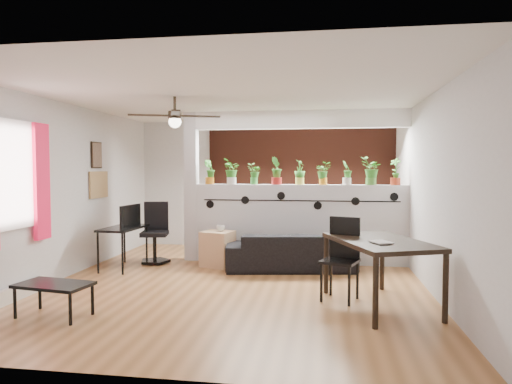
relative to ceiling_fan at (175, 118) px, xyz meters
name	(u,v)px	position (x,y,z in m)	size (l,w,h in m)	color
room_shell	(237,192)	(0.80, 0.30, -1.01)	(6.30, 7.10, 2.90)	brown
partition_wall	(300,224)	(1.60, 1.80, -1.64)	(3.60, 0.18, 1.35)	#BCBCC1
ceiling_header	(300,120)	(1.60, 1.80, 0.14)	(3.60, 0.18, 0.30)	white
pier_column	(192,187)	(-0.31, 1.80, -1.01)	(0.22, 0.20, 2.60)	#BCBCC1
brick_panel	(304,184)	(1.60, 3.27, -1.01)	(3.90, 0.05, 2.60)	#A54630
vine_decal	(299,201)	(1.60, 1.70, -1.23)	(3.31, 0.01, 0.30)	black
window_assembly	(14,178)	(-1.76, -0.90, -0.81)	(0.09, 1.30, 1.55)	white
baseboard_heater	(19,292)	(-1.74, -0.90, -2.22)	(0.08, 1.00, 0.18)	silver
corkboard	(99,185)	(-1.78, 1.25, -0.96)	(0.03, 0.60, 0.45)	#987549
framed_art	(97,155)	(-1.78, 1.20, -0.46)	(0.03, 0.34, 0.44)	#8C7259
ceiling_fan	(175,118)	(0.00, 0.00, 0.00)	(1.19, 1.19, 0.43)	black
potted_plant_0	(210,171)	(0.02, 1.80, -0.74)	(0.26, 0.23, 0.43)	#C47217
potted_plant_1	(232,171)	(0.42, 1.80, -0.73)	(0.23, 0.27, 0.45)	silver
potted_plant_2	(254,173)	(0.81, 1.80, -0.77)	(0.21, 0.19, 0.37)	green
potted_plant_3	(277,170)	(1.21, 1.80, -0.71)	(0.23, 0.28, 0.48)	#B3211C
potted_plant_4	(300,171)	(1.60, 1.80, -0.74)	(0.21, 0.24, 0.42)	#E3E852
potted_plant_5	(323,173)	(2.00, 1.80, -0.76)	(0.21, 0.18, 0.39)	orange
potted_plant_6	(347,172)	(2.39, 1.80, -0.75)	(0.26, 0.26, 0.41)	silver
potted_plant_7	(371,170)	(2.79, 1.80, -0.72)	(0.32, 0.31, 0.47)	#42832F
potted_plant_8	(396,171)	(3.18, 1.80, -0.73)	(0.30, 0.29, 0.45)	#AC361B
sofa	(290,252)	(1.49, 1.27, -2.03)	(1.95, 0.77, 0.57)	black
cube_shelf	(218,249)	(0.27, 1.32, -2.02)	(0.48, 0.43, 0.59)	tan
cup	(221,228)	(0.32, 1.32, -1.68)	(0.14, 0.14, 0.11)	gray
computer_desk	(123,231)	(-1.21, 0.95, -1.70)	(0.54, 0.96, 0.68)	black
monitor	(127,220)	(-1.21, 1.10, -1.54)	(0.06, 0.34, 0.19)	black
office_chair	(155,237)	(-0.86, 1.44, -1.86)	(0.53, 0.53, 1.03)	black
dining_table	(380,247)	(2.66, -0.54, -1.61)	(1.34, 1.66, 0.79)	black
book	(374,243)	(2.56, -0.84, -1.51)	(0.18, 0.25, 0.02)	gray
folding_chair	(342,251)	(2.24, -0.28, -1.71)	(0.53, 0.53, 1.02)	black
coffee_table	(54,287)	(-0.91, -1.45, -1.98)	(0.85, 0.55, 0.37)	black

